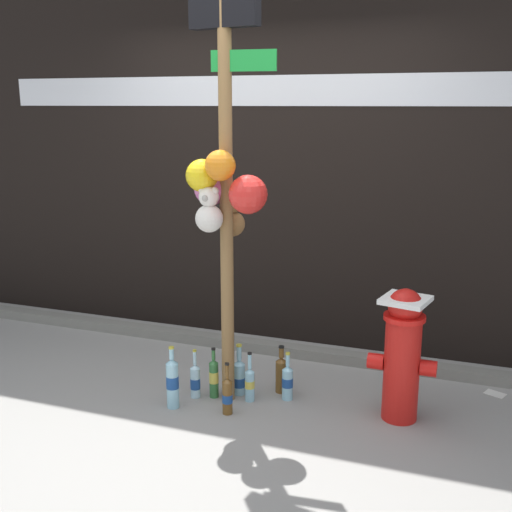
{
  "coord_description": "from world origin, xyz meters",
  "views": [
    {
      "loc": [
        1.54,
        -3.18,
        1.89
      ],
      "look_at": [
        0.28,
        0.34,
        0.98
      ],
      "focal_mm": 44.09,
      "sensor_mm": 36.0,
      "label": 1
    }
  ],
  "objects_px": {
    "memorial_post": "(224,164)",
    "bottle_3": "(281,373)",
    "fire_hydrant": "(403,352)",
    "bottle_6": "(239,376)",
    "bottle_0": "(287,381)",
    "bottle_5": "(172,382)",
    "bottle_4": "(195,380)",
    "bottle_2": "(227,395)",
    "bottle_1": "(214,377)",
    "bottle_7": "(250,383)"
  },
  "relations": [
    {
      "from": "memorial_post",
      "to": "bottle_7",
      "type": "relative_size",
      "value": 7.96
    },
    {
      "from": "memorial_post",
      "to": "bottle_5",
      "type": "distance_m",
      "value": 1.41
    },
    {
      "from": "bottle_3",
      "to": "bottle_6",
      "type": "distance_m",
      "value": 0.28
    },
    {
      "from": "bottle_1",
      "to": "bottle_6",
      "type": "xyz_separation_m",
      "value": [
        0.14,
        0.1,
        -0.01
      ]
    },
    {
      "from": "memorial_post",
      "to": "bottle_5",
      "type": "relative_size",
      "value": 6.48
    },
    {
      "from": "bottle_5",
      "to": "bottle_1",
      "type": "bearing_deg",
      "value": 49.78
    },
    {
      "from": "fire_hydrant",
      "to": "bottle_4",
      "type": "bearing_deg",
      "value": -172.79
    },
    {
      "from": "memorial_post",
      "to": "bottle_6",
      "type": "relative_size",
      "value": 7.61
    },
    {
      "from": "memorial_post",
      "to": "bottle_3",
      "type": "height_order",
      "value": "memorial_post"
    },
    {
      "from": "memorial_post",
      "to": "fire_hydrant",
      "type": "xyz_separation_m",
      "value": [
        1.09,
        0.14,
        -1.11
      ]
    },
    {
      "from": "bottle_6",
      "to": "memorial_post",
      "type": "bearing_deg",
      "value": -109.94
    },
    {
      "from": "bottle_1",
      "to": "bottle_2",
      "type": "xyz_separation_m",
      "value": [
        0.17,
        -0.18,
        -0.02
      ]
    },
    {
      "from": "fire_hydrant",
      "to": "bottle_7",
      "type": "height_order",
      "value": "fire_hydrant"
    },
    {
      "from": "bottle_4",
      "to": "bottle_7",
      "type": "relative_size",
      "value": 0.99
    },
    {
      "from": "memorial_post",
      "to": "bottle_1",
      "type": "xyz_separation_m",
      "value": [
        -0.1,
        0.02,
        -1.4
      ]
    },
    {
      "from": "bottle_1",
      "to": "bottle_6",
      "type": "height_order",
      "value": "bottle_6"
    },
    {
      "from": "bottle_3",
      "to": "bottle_4",
      "type": "height_order",
      "value": "bottle_4"
    },
    {
      "from": "bottle_0",
      "to": "bottle_5",
      "type": "distance_m",
      "value": 0.75
    },
    {
      "from": "fire_hydrant",
      "to": "bottle_0",
      "type": "bearing_deg",
      "value": 179.14
    },
    {
      "from": "memorial_post",
      "to": "bottle_4",
      "type": "height_order",
      "value": "memorial_post"
    },
    {
      "from": "bottle_5",
      "to": "bottle_4",
      "type": "bearing_deg",
      "value": 67.49
    },
    {
      "from": "bottle_1",
      "to": "bottle_3",
      "type": "xyz_separation_m",
      "value": [
        0.4,
        0.22,
        -0.01
      ]
    },
    {
      "from": "memorial_post",
      "to": "fire_hydrant",
      "type": "bearing_deg",
      "value": 7.5
    },
    {
      "from": "fire_hydrant",
      "to": "bottle_2",
      "type": "height_order",
      "value": "fire_hydrant"
    },
    {
      "from": "fire_hydrant",
      "to": "bottle_6",
      "type": "bearing_deg",
      "value": -178.7
    },
    {
      "from": "fire_hydrant",
      "to": "bottle_6",
      "type": "relative_size",
      "value": 2.37
    },
    {
      "from": "fire_hydrant",
      "to": "bottle_6",
      "type": "xyz_separation_m",
      "value": [
        -1.05,
        -0.02,
        -0.31
      ]
    },
    {
      "from": "bottle_3",
      "to": "fire_hydrant",
      "type": "bearing_deg",
      "value": -7.08
    },
    {
      "from": "fire_hydrant",
      "to": "bottle_5",
      "type": "bearing_deg",
      "value": -166.01
    },
    {
      "from": "bottle_3",
      "to": "bottle_7",
      "type": "xyz_separation_m",
      "value": [
        -0.15,
        -0.19,
        -0.01
      ]
    },
    {
      "from": "bottle_3",
      "to": "bottle_4",
      "type": "distance_m",
      "value": 0.57
    },
    {
      "from": "fire_hydrant",
      "to": "bottle_5",
      "type": "xyz_separation_m",
      "value": [
        -1.38,
        -0.34,
        -0.26
      ]
    },
    {
      "from": "bottle_0",
      "to": "bottle_5",
      "type": "bearing_deg",
      "value": -151.58
    },
    {
      "from": "bottle_2",
      "to": "bottle_5",
      "type": "xyz_separation_m",
      "value": [
        -0.36,
        -0.04,
        0.05
      ]
    },
    {
      "from": "bottle_7",
      "to": "bottle_2",
      "type": "bearing_deg",
      "value": -108.46
    },
    {
      "from": "fire_hydrant",
      "to": "bottle_1",
      "type": "relative_size",
      "value": 2.42
    },
    {
      "from": "bottle_2",
      "to": "bottle_7",
      "type": "xyz_separation_m",
      "value": [
        0.07,
        0.21,
        -0.0
      ]
    },
    {
      "from": "fire_hydrant",
      "to": "memorial_post",
      "type": "bearing_deg",
      "value": -172.5
    },
    {
      "from": "bottle_3",
      "to": "bottle_7",
      "type": "bearing_deg",
      "value": -128.79
    },
    {
      "from": "bottle_0",
      "to": "bottle_3",
      "type": "xyz_separation_m",
      "value": [
        -0.07,
        0.09,
        0.01
      ]
    },
    {
      "from": "bottle_4",
      "to": "bottle_2",
      "type": "bearing_deg",
      "value": -26.04
    },
    {
      "from": "bottle_3",
      "to": "bottle_5",
      "type": "height_order",
      "value": "bottle_5"
    },
    {
      "from": "bottle_1",
      "to": "bottle_4",
      "type": "xyz_separation_m",
      "value": [
        -0.11,
        -0.04,
        -0.02
      ]
    },
    {
      "from": "bottle_3",
      "to": "bottle_4",
      "type": "bearing_deg",
      "value": -152.66
    },
    {
      "from": "bottle_3",
      "to": "bottle_6",
      "type": "bearing_deg",
      "value": -154.26
    },
    {
      "from": "fire_hydrant",
      "to": "bottle_3",
      "type": "distance_m",
      "value": 0.86
    },
    {
      "from": "bottle_1",
      "to": "bottle_4",
      "type": "bearing_deg",
      "value": -158.85
    },
    {
      "from": "bottle_6",
      "to": "bottle_3",
      "type": "bearing_deg",
      "value": 25.74
    },
    {
      "from": "bottle_6",
      "to": "bottle_5",
      "type": "bearing_deg",
      "value": -135.88
    },
    {
      "from": "memorial_post",
      "to": "bottle_7",
      "type": "bearing_deg",
      "value": 19.58
    }
  ]
}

